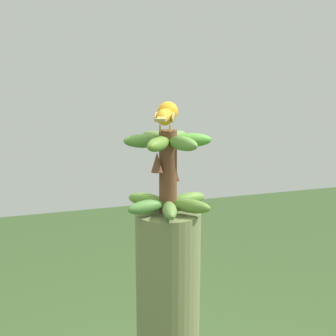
% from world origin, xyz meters
% --- Properties ---
extents(banana_bunch, '(0.28, 0.28, 0.26)m').
position_xyz_m(banana_bunch, '(0.00, -0.00, 1.34)').
color(banana_bunch, brown).
rests_on(banana_bunch, banana_tree).
extents(perched_bird, '(0.11, 0.20, 0.09)m').
position_xyz_m(perched_bird, '(0.01, 0.02, 1.52)').
color(perched_bird, '#C68933').
rests_on(perched_bird, banana_bunch).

